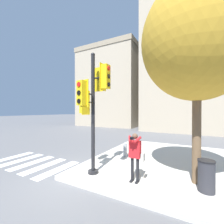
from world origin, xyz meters
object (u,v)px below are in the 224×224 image
at_px(street_tree, 197,41).
at_px(trash_bin, 206,176).
at_px(person_photographer, 135,153).
at_px(traffic_signal_pole, 93,97).
at_px(fire_hydrant, 125,149).

bearing_deg(street_tree, trash_bin, -63.10).
bearing_deg(person_photographer, traffic_signal_pole, -176.47).
bearing_deg(trash_bin, traffic_signal_pole, -172.48).
xyz_separation_m(person_photographer, fire_hydrant, (-1.48, 2.55, -0.64)).
distance_m(traffic_signal_pole, person_photographer, 2.66).
xyz_separation_m(traffic_signal_pole, street_tree, (3.63, 1.02, 1.85)).
relative_size(traffic_signal_pole, street_tree, 0.69).
bearing_deg(traffic_signal_pole, trash_bin, 7.52).
relative_size(person_photographer, street_tree, 0.24).
bearing_deg(person_photographer, street_tree, 25.68).
bearing_deg(trash_bin, street_tree, 116.90).
xyz_separation_m(traffic_signal_pole, fire_hydrant, (0.25, 2.66, -2.65)).
relative_size(traffic_signal_pole, trash_bin, 4.93).
distance_m(person_photographer, street_tree, 4.40).
relative_size(traffic_signal_pole, person_photographer, 2.83).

